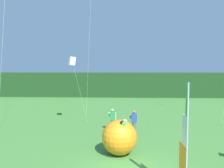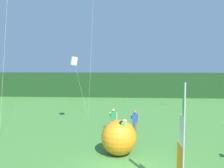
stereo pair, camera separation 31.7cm
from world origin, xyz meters
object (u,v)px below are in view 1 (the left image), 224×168
Objects in this scene: person_near_banner at (134,122)px; inflatable_balloon at (119,137)px; person_mid_field at (112,119)px; kite_white_box_3 at (72,61)px; banner_flag at (185,142)px; kite_magenta_diamond_0 at (91,7)px.

person_near_banner is 0.88× the size of inflatable_balloon.
kite_white_box_3 is (-3.22, 1.54, 4.24)m from person_mid_field.
person_near_banner is 0.31× the size of kite_white_box_3.
kite_magenta_diamond_0 reaches higher than banner_flag.
inflatable_balloon is (-2.37, 3.89, -1.06)m from banner_flag.
kite_magenta_diamond_0 is (-2.33, 6.03, 9.49)m from person_mid_field.
kite_magenta_diamond_0 is at bearing 78.77° from kite_white_box_3.
person_mid_field is at bearing -25.54° from kite_white_box_3.
inflatable_balloon is at bearing -82.88° from person_mid_field.
kite_magenta_diamond_0 is at bearing 110.07° from banner_flag.
kite_magenta_diamond_0 reaches higher than person_near_banner.
inflatable_balloon is at bearing -74.62° from kite_magenta_diamond_0.
person_mid_field is 0.30× the size of kite_white_box_3.
inflatable_balloon is 14.42m from kite_magenta_diamond_0.
banner_flag reaches higher than person_near_banner.
banner_flag is 2.16× the size of inflatable_balloon.
kite_magenta_diamond_0 is (-2.89, 10.52, 9.42)m from inflatable_balloon.
inflatable_balloon is 0.16× the size of kite_magenta_diamond_0.
person_near_banner is 0.14× the size of kite_magenta_diamond_0.
banner_flag is 0.35× the size of kite_magenta_diamond_0.
inflatable_balloon is at bearing -57.90° from kite_white_box_3.
kite_magenta_diamond_0 reaches higher than kite_white_box_3.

